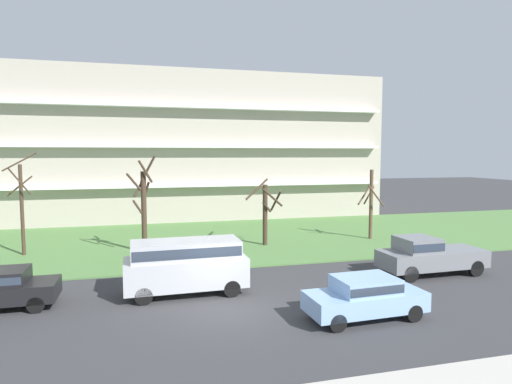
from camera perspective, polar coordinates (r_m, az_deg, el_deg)
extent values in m
plane|color=#38383A|center=(17.48, -3.55, -15.34)|extent=(160.00, 160.00, 0.00)
cube|color=#547F42|center=(30.85, -8.58, -6.32)|extent=(80.00, 16.00, 0.08)
cube|color=#B2A899|center=(44.89, -10.68, 5.76)|extent=(38.82, 13.38, 13.45)
cube|color=white|center=(37.87, -9.85, 0.83)|extent=(37.27, 0.90, 0.24)
cube|color=white|center=(37.77, -9.93, 5.93)|extent=(37.27, 0.90, 0.24)
cube|color=white|center=(37.98, -10.01, 11.00)|extent=(37.27, 0.90, 0.24)
cylinder|color=#423023|center=(29.19, -28.35, -2.17)|extent=(0.21, 0.21, 5.47)
cylinder|color=#423023|center=(28.50, -28.60, 1.22)|extent=(1.16, 0.25, 1.59)
cylinder|color=#423023|center=(29.94, -28.63, 3.48)|extent=(1.87, 0.60, 1.15)
cylinder|color=#423023|center=(29.76, -28.60, 0.69)|extent=(1.41, 0.58, 1.23)
cylinder|color=#423023|center=(27.32, -14.48, -2.64)|extent=(0.32, 0.32, 5.03)
cylinder|color=#423023|center=(27.46, -15.09, 0.57)|extent=(0.78, 0.71, 1.15)
cylinder|color=#423023|center=(26.74, -14.30, 2.62)|extent=(0.90, 0.45, 1.38)
cylinder|color=#423023|center=(27.04, -15.27, -1.89)|extent=(0.64, 0.89, 0.78)
cylinder|color=#423023|center=(26.75, -15.75, 1.30)|extent=(0.95, 1.26, 1.02)
cylinder|color=#423023|center=(27.30, -14.15, 0.32)|extent=(0.44, 0.56, 0.94)
cylinder|color=#423023|center=(27.53, -14.03, 2.86)|extent=(1.03, 0.73, 1.71)
cylinder|color=#423023|center=(28.65, 1.20, -3.09)|extent=(0.32, 0.32, 4.07)
cylinder|color=#423023|center=(28.83, 2.62, -1.18)|extent=(0.33, 1.64, 1.50)
cylinder|color=#423023|center=(28.32, 1.43, -1.98)|extent=(0.68, 0.24, 0.74)
cylinder|color=#423023|center=(29.16, 0.10, 0.38)|extent=(1.77, 0.87, 1.39)
cylinder|color=#423023|center=(27.89, 2.17, -0.71)|extent=(1.59, 0.73, 1.30)
cylinder|color=brown|center=(31.74, 14.85, -1.64)|extent=(0.26, 0.26, 4.98)
cylinder|color=brown|center=(32.00, 14.59, -0.41)|extent=(0.83, 0.16, 1.31)
cylinder|color=brown|center=(32.06, 13.98, -0.45)|extent=(1.27, 0.64, 1.31)
cylinder|color=brown|center=(31.13, 15.46, -0.46)|extent=(1.35, 0.13, 1.62)
cube|color=#8CB2E0|center=(17.00, 14.09, -13.68)|extent=(4.48, 2.00, 0.70)
cube|color=#8CB2E0|center=(16.81, 14.14, -11.66)|extent=(2.27, 1.76, 0.55)
cube|color=#2D3847|center=(16.81, 14.14, -11.66)|extent=(2.23, 1.79, 0.30)
cylinder|color=black|center=(18.54, 16.95, -13.30)|extent=(0.65, 0.25, 0.64)
cylinder|color=black|center=(17.33, 19.98, -14.70)|extent=(0.65, 0.25, 0.64)
cylinder|color=black|center=(17.08, 8.07, -14.74)|extent=(0.65, 0.25, 0.64)
cylinder|color=black|center=(15.75, 10.63, -16.51)|extent=(0.65, 0.25, 0.64)
cylinder|color=black|center=(19.15, -26.91, -13.04)|extent=(0.64, 0.22, 0.64)
cylinder|color=black|center=(20.62, -25.95, -11.71)|extent=(0.64, 0.22, 0.64)
cube|color=slate|center=(23.88, 22.10, -8.06)|extent=(5.44, 2.12, 0.85)
cube|color=slate|center=(23.18, 20.39, -6.44)|extent=(1.84, 1.88, 0.70)
cube|color=#2D3847|center=(23.18, 20.39, -6.44)|extent=(1.81, 1.92, 0.38)
cylinder|color=black|center=(22.18, 19.58, -10.11)|extent=(0.80, 0.24, 0.80)
cylinder|color=black|center=(23.60, 17.05, -9.12)|extent=(0.80, 0.24, 0.80)
cylinder|color=black|center=(24.52, 26.89, -8.92)|extent=(0.80, 0.24, 0.80)
cylinder|color=black|center=(25.81, 24.18, -8.13)|extent=(0.80, 0.24, 0.80)
cube|color=#B7BABF|center=(19.35, -9.14, -10.31)|extent=(5.24, 2.12, 1.25)
cube|color=#B7BABF|center=(19.11, -9.19, -7.41)|extent=(4.64, 1.94, 0.75)
cube|color=#2D3847|center=(19.11, -9.19, -7.41)|extent=(4.55, 1.98, 0.41)
cylinder|color=black|center=(18.56, -14.52, -13.09)|extent=(0.72, 0.24, 0.72)
cylinder|color=black|center=(20.26, -14.65, -11.54)|extent=(0.72, 0.24, 0.72)
cylinder|color=black|center=(18.98, -3.19, -12.53)|extent=(0.72, 0.24, 0.72)
cylinder|color=black|center=(20.64, -4.30, -11.08)|extent=(0.72, 0.24, 0.72)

